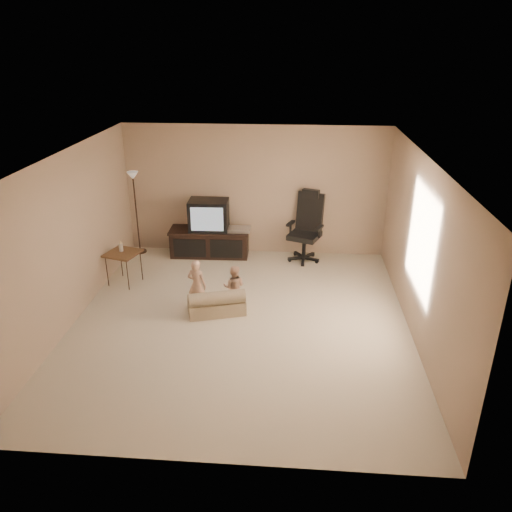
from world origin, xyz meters
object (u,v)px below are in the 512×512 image
Objects in this scene: child_sofa at (217,303)px; side_table at (123,253)px; toddler_right at (234,287)px; tv_stand at (210,233)px; floor_lamp at (135,194)px; toddler_left at (197,285)px; office_chair at (306,236)px.

side_table is at bearing 135.85° from child_sofa.
toddler_right is (2.01, -0.72, -0.20)m from side_table.
child_sofa is at bearing -27.76° from side_table.
tv_stand reaches higher than toddler_right.
floor_lamp reaches higher than toddler_right.
child_sofa is 0.41m from toddler_left.
tv_stand is 2.19m from toddler_right.
side_table is 1.51m from floor_lamp.
floor_lamp is at bearing 113.35° from child_sofa.
toddler_left is at bearing -30.38° from side_table.
floor_lamp is 2.27× the size of toddler_right.
office_chair is at bearing -1.48° from floor_lamp.
toddler_left reaches higher than toddler_right.
child_sofa is at bearing -50.25° from floor_lamp.
floor_lamp is at bearing -37.81° from toddler_left.
tv_stand is 2.33m from child_sofa.
child_sofa is (0.47, -2.26, -0.29)m from tv_stand.
office_chair is at bearing -112.27° from toddler_left.
floor_lamp is (-1.43, 0.02, 0.73)m from tv_stand.
tv_stand is 1.61m from floor_lamp.
office_chair is 2.31m from toddler_right.
floor_lamp reaches higher than side_table.
office_chair is (1.86, -0.06, 0.02)m from tv_stand.
floor_lamp is 1.90× the size of toddler_left.
tv_stand is 1.86m from office_chair.
office_chair is at bearing -3.55° from tv_stand.
side_table reaches higher than child_sofa.
toddler_left is (-1.70, -2.13, -0.05)m from office_chair.
child_sofa is (-1.39, -2.20, -0.31)m from office_chair.
office_chair is 2.72m from toddler_left.
tv_stand is at bearing -0.92° from floor_lamp.
office_chair is at bearing 22.10° from side_table.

